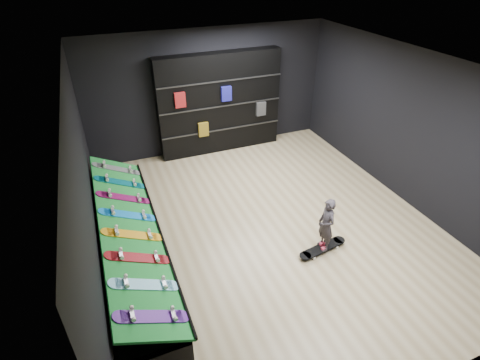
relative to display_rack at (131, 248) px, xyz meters
name	(u,v)px	position (x,y,z in m)	size (l,w,h in m)	color
floor	(268,224)	(2.55, 0.00, -0.25)	(6.00, 7.00, 0.01)	tan
ceiling	(276,67)	(2.55, 0.00, 2.75)	(6.00, 7.00, 0.01)	white
wall_back	(209,92)	(2.55, 3.50, 1.25)	(6.00, 0.02, 3.00)	black
wall_front	(428,314)	(2.55, -3.50, 1.25)	(6.00, 0.02, 3.00)	black
wall_left	(86,192)	(-0.45, 0.00, 1.25)	(0.02, 7.00, 3.00)	black
wall_right	(409,128)	(5.55, 0.00, 1.25)	(0.02, 7.00, 3.00)	black
display_rack	(131,248)	(0.00, 0.00, 0.00)	(0.90, 4.50, 0.50)	black
turf_ramp	(130,226)	(0.05, 0.00, 0.46)	(1.00, 4.50, 0.04)	#116C23
back_shelving	(220,104)	(2.76, 3.32, 0.98)	(3.08, 0.36, 2.47)	black
floor_skateboard	(322,249)	(3.11, -1.04, -0.21)	(0.98, 0.22, 0.09)	black
child	(325,234)	(3.11, -1.04, 0.14)	(0.22, 0.16, 0.60)	black
display_board_0	(153,316)	(0.06, -1.90, 0.49)	(0.98, 0.22, 0.09)	purple
display_board_1	(145,285)	(0.06, -1.36, 0.49)	(0.98, 0.22, 0.09)	#0CB2E5
display_board_2	(138,258)	(0.06, -0.81, 0.49)	(0.98, 0.22, 0.09)	red
display_board_3	(133,235)	(0.06, -0.27, 0.49)	(0.98, 0.22, 0.09)	orange
display_board_4	(128,215)	(0.06, 0.27, 0.49)	(0.98, 0.22, 0.09)	blue
display_board_5	(124,197)	(0.06, 0.81, 0.49)	(0.98, 0.22, 0.09)	#E5198C
display_board_6	(120,182)	(0.06, 1.36, 0.49)	(0.98, 0.22, 0.09)	#0C8C99
display_board_7	(117,169)	(0.06, 1.90, 0.49)	(0.98, 0.22, 0.09)	black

